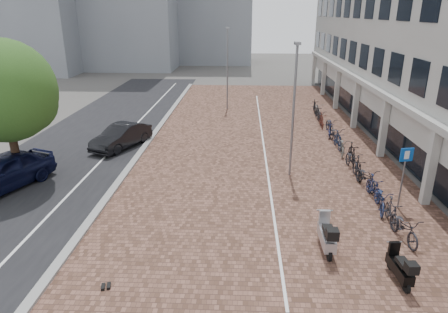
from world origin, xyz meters
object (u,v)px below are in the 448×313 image
Objects in this scene: car_navy at (2,172)px; car_dark at (121,136)px; scooter_front at (327,234)px; scooter_mid at (400,266)px; parking_sign at (404,168)px.

car_dark is (3.75, 6.27, -0.14)m from car_navy.
car_navy reaches higher than scooter_front.
scooter_mid is at bearing -39.46° from scooter_front.
scooter_mid is (1.91, -1.61, -0.09)m from scooter_front.
parking_sign reaches higher than scooter_front.
car_dark is 15.87m from parking_sign.
scooter_mid is at bearing -122.53° from parking_sign.
parking_sign is at bearing 66.57° from scooter_mid.
scooter_front is (10.34, -10.68, -0.08)m from car_dark.
car_dark is 2.76× the size of scooter_mid.
parking_sign is (1.74, 4.89, 1.32)m from scooter_mid.
scooter_front is 5.07m from parking_sign.
car_dark is 2.37× the size of scooter_front.
scooter_front is 2.50m from scooter_mid.
car_navy is at bearing 155.58° from scooter_mid.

